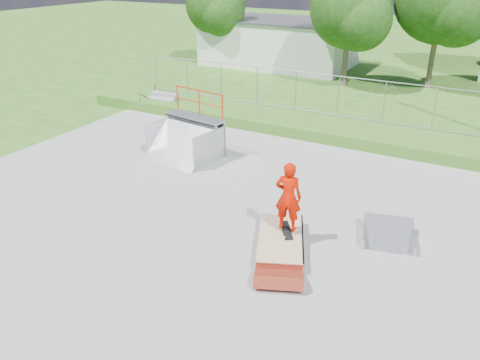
# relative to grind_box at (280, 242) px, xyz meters

# --- Properties ---
(ground) EXTENTS (120.00, 120.00, 0.00)m
(ground) POSITION_rel_grind_box_xyz_m (-1.84, -0.31, -0.18)
(ground) COLOR #2D5D1A
(ground) RESTS_ON ground
(concrete_pad) EXTENTS (20.00, 16.00, 0.04)m
(concrete_pad) POSITION_rel_grind_box_xyz_m (-1.84, -0.31, -0.16)
(concrete_pad) COLOR gray
(concrete_pad) RESTS_ON ground
(grass_berm) EXTENTS (24.00, 3.00, 0.50)m
(grass_berm) POSITION_rel_grind_box_xyz_m (-1.84, 9.19, 0.07)
(grass_berm) COLOR #2D5D1A
(grass_berm) RESTS_ON ground
(grind_box) EXTENTS (1.98, 2.63, 0.35)m
(grind_box) POSITION_rel_grind_box_xyz_m (0.00, 0.00, 0.00)
(grind_box) COLOR maroon
(grind_box) RESTS_ON concrete_pad
(quarter_pipe) EXTENTS (2.72, 2.40, 2.45)m
(quarter_pipe) POSITION_rel_grind_box_xyz_m (-5.72, 3.83, 1.05)
(quarter_pipe) COLOR #96999E
(quarter_pipe) RESTS_ON concrete_pad
(flat_bank_ramp) EXTENTS (1.61, 1.67, 0.40)m
(flat_bank_ramp) POSITION_rel_grind_box_xyz_m (2.40, 1.68, 0.03)
(flat_bank_ramp) COLOR #96999E
(flat_bank_ramp) RESTS_ON concrete_pad
(skateboard) EXTENTS (0.63, 0.78, 0.13)m
(skateboard) POSITION_rel_grind_box_xyz_m (0.05, 0.26, 0.22)
(skateboard) COLOR black
(skateboard) RESTS_ON grind_box
(skater) EXTENTS (0.75, 0.55, 1.87)m
(skater) POSITION_rel_grind_box_xyz_m (0.05, 0.26, 1.16)
(skater) COLOR #C01200
(skater) RESTS_ON grind_box
(concrete_stairs) EXTENTS (1.50, 1.60, 0.80)m
(concrete_stairs) POSITION_rel_grind_box_xyz_m (-10.34, 8.39, 0.22)
(concrete_stairs) COLOR gray
(concrete_stairs) RESTS_ON ground
(chain_link_fence) EXTENTS (20.00, 0.06, 1.80)m
(chain_link_fence) POSITION_rel_grind_box_xyz_m (-1.84, 10.19, 1.22)
(chain_link_fence) COLOR gray
(chain_link_fence) RESTS_ON grass_berm
(utility_building_flat) EXTENTS (10.00, 6.00, 3.00)m
(utility_building_flat) POSITION_rel_grind_box_xyz_m (-9.84, 21.69, 1.32)
(utility_building_flat) COLOR white
(utility_building_flat) RESTS_ON ground
(tree_left_near) EXTENTS (4.76, 4.48, 6.65)m
(tree_left_near) POSITION_rel_grind_box_xyz_m (-3.59, 17.53, 4.06)
(tree_left_near) COLOR brown
(tree_left_near) RESTS_ON ground
(tree_center) EXTENTS (5.44, 5.12, 7.60)m
(tree_center) POSITION_rel_grind_box_xyz_m (0.95, 19.50, 4.67)
(tree_center) COLOR brown
(tree_center) RESTS_ON ground
(tree_left_far) EXTENTS (4.42, 4.16, 6.18)m
(tree_left_far) POSITION_rel_grind_box_xyz_m (-13.61, 19.54, 3.76)
(tree_left_far) COLOR brown
(tree_left_far) RESTS_ON ground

